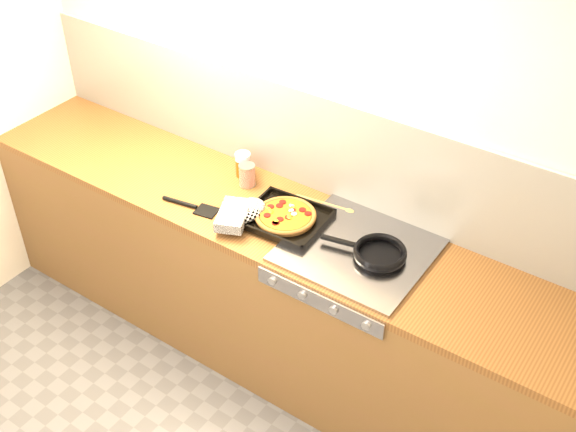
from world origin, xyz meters
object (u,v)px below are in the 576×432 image
Objects in this scene: pizza_on_tray at (272,215)px; tomato_can at (247,175)px; frying_pan at (379,253)px; juice_glass at (243,165)px.

tomato_can is (-0.27, 0.17, 0.02)m from pizza_on_tray.
frying_pan is (0.52, 0.05, -0.00)m from pizza_on_tray.
frying_pan is 3.50× the size of tomato_can.
pizza_on_tray is 1.20× the size of frying_pan.
frying_pan is at bearing -11.67° from juice_glass.
pizza_on_tray is 0.52m from frying_pan.
frying_pan is 0.80m from tomato_can.
pizza_on_tray is at bearing -32.85° from tomato_can.
juice_glass reaches higher than frying_pan.
frying_pan is 3.12× the size of juice_glass.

